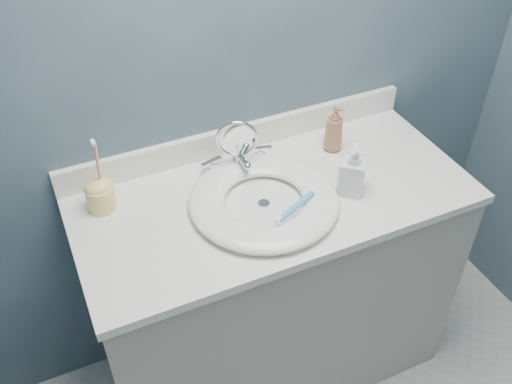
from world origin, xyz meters
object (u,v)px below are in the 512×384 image
toothbrush_holder (100,193)px  soap_bottle_amber (334,129)px  soap_bottle_clear (353,169)px  makeup_mirror (237,145)px

toothbrush_holder → soap_bottle_amber: bearing=-1.9°
soap_bottle_clear → toothbrush_holder: bearing=-157.6°
soap_bottle_amber → toothbrush_holder: size_ratio=0.68×
soap_bottle_clear → soap_bottle_amber: bearing=115.1°
makeup_mirror → toothbrush_holder: toothbrush_holder is taller
makeup_mirror → toothbrush_holder: (-0.43, 0.01, -0.05)m
soap_bottle_clear → toothbrush_holder: 0.75m
makeup_mirror → soap_bottle_amber: makeup_mirror is taller
makeup_mirror → soap_bottle_amber: (0.34, -0.02, -0.02)m
soap_bottle_clear → toothbrush_holder: toothbrush_holder is taller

